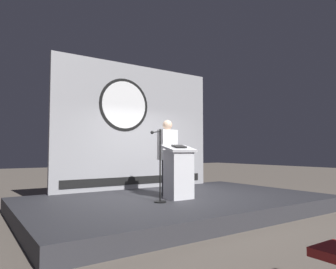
% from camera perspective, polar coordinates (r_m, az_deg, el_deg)
% --- Properties ---
extents(ground_plane, '(40.00, 40.00, 0.00)m').
position_cam_1_polar(ground_plane, '(6.79, 1.75, -14.13)').
color(ground_plane, '#6B6056').
extents(stage_platform, '(6.40, 4.00, 0.30)m').
position_cam_1_polar(stage_platform, '(6.77, 1.75, -12.89)').
color(stage_platform, '#333338').
rests_on(stage_platform, ground).
extents(banner_display, '(4.57, 0.12, 3.33)m').
position_cam_1_polar(banner_display, '(8.26, -5.86, 1.55)').
color(banner_display, '#9E9EA3').
rests_on(banner_display, stage_platform).
extents(podium, '(0.64, 0.50, 1.13)m').
position_cam_1_polar(podium, '(6.41, 2.01, -7.10)').
color(podium, silver).
rests_on(podium, stage_platform).
extents(speaker_person, '(0.40, 0.26, 1.69)m').
position_cam_1_polar(speaker_person, '(6.81, -0.11, -4.23)').
color(speaker_person, black).
rests_on(speaker_person, stage_platform).
extents(microphone_stand, '(0.24, 0.46, 1.43)m').
position_cam_1_polar(microphone_stand, '(6.01, -1.71, -7.94)').
color(microphone_stand, black).
rests_on(microphone_stand, stage_platform).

